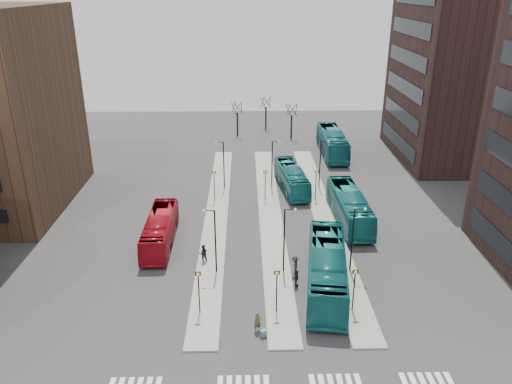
{
  "coord_description": "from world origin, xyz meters",
  "views": [
    {
      "loc": [
        -0.75,
        -20.57,
        23.87
      ],
      "look_at": [
        0.3,
        24.76,
        5.0
      ],
      "focal_mm": 35.0,
      "sensor_mm": 36.0,
      "label": 1
    }
  ],
  "objects_px": {
    "traveller": "(258,322)",
    "commuter_c": "(295,265)",
    "red_bus": "(160,230)",
    "commuter_a": "(203,254)",
    "teal_bus_c": "(349,207)",
    "teal_bus_d": "(332,142)",
    "commuter_b": "(296,278)",
    "teal_bus_b": "(292,178)",
    "teal_bus_a": "(327,269)",
    "suitcase": "(263,333)"
  },
  "relations": [
    {
      "from": "traveller",
      "to": "commuter_c",
      "type": "xyz_separation_m",
      "value": [
        3.5,
        7.81,
        0.08
      ]
    },
    {
      "from": "red_bus",
      "to": "commuter_a",
      "type": "height_order",
      "value": "red_bus"
    },
    {
      "from": "teal_bus_c",
      "to": "commuter_a",
      "type": "relative_size",
      "value": 6.76
    },
    {
      "from": "teal_bus_d",
      "to": "traveller",
      "type": "relative_size",
      "value": 8.15
    },
    {
      "from": "red_bus",
      "to": "commuter_b",
      "type": "relative_size",
      "value": 6.71
    },
    {
      "from": "teal_bus_b",
      "to": "commuter_a",
      "type": "relative_size",
      "value": 5.95
    },
    {
      "from": "teal_bus_d",
      "to": "commuter_b",
      "type": "height_order",
      "value": "teal_bus_d"
    },
    {
      "from": "commuter_a",
      "to": "commuter_c",
      "type": "distance_m",
      "value": 8.59
    },
    {
      "from": "traveller",
      "to": "commuter_a",
      "type": "bearing_deg",
      "value": 91.05
    },
    {
      "from": "teal_bus_b",
      "to": "traveller",
      "type": "relative_size",
      "value": 6.56
    },
    {
      "from": "red_bus",
      "to": "teal_bus_a",
      "type": "bearing_deg",
      "value": -29.19
    },
    {
      "from": "teal_bus_a",
      "to": "commuter_b",
      "type": "distance_m",
      "value": 2.7
    },
    {
      "from": "commuter_b",
      "to": "commuter_c",
      "type": "distance_m",
      "value": 1.93
    },
    {
      "from": "red_bus",
      "to": "commuter_c",
      "type": "xyz_separation_m",
      "value": [
        12.81,
        -6.13,
        -0.59
      ]
    },
    {
      "from": "suitcase",
      "to": "teal_bus_c",
      "type": "bearing_deg",
      "value": 38.26
    },
    {
      "from": "teal_bus_b",
      "to": "commuter_a",
      "type": "height_order",
      "value": "teal_bus_b"
    },
    {
      "from": "teal_bus_a",
      "to": "teal_bus_c",
      "type": "height_order",
      "value": "teal_bus_a"
    },
    {
      "from": "teal_bus_a",
      "to": "teal_bus_c",
      "type": "xyz_separation_m",
      "value": [
        4.46,
        12.94,
        -0.13
      ]
    },
    {
      "from": "red_bus",
      "to": "teal_bus_d",
      "type": "bearing_deg",
      "value": 51.54
    },
    {
      "from": "teal_bus_a",
      "to": "commuter_b",
      "type": "bearing_deg",
      "value": -178.13
    },
    {
      "from": "red_bus",
      "to": "teal_bus_b",
      "type": "bearing_deg",
      "value": 43.54
    },
    {
      "from": "commuter_c",
      "to": "teal_bus_d",
      "type": "bearing_deg",
      "value": 168.13
    },
    {
      "from": "teal_bus_d",
      "to": "commuter_c",
      "type": "relative_size",
      "value": 7.45
    },
    {
      "from": "teal_bus_a",
      "to": "traveller",
      "type": "distance_m",
      "value": 8.24
    },
    {
      "from": "traveller",
      "to": "commuter_a",
      "type": "xyz_separation_m",
      "value": [
        -4.78,
        10.09,
        0.08
      ]
    },
    {
      "from": "traveller",
      "to": "commuter_b",
      "type": "distance_m",
      "value": 6.83
    },
    {
      "from": "commuter_b",
      "to": "commuter_c",
      "type": "bearing_deg",
      "value": 19.32
    },
    {
      "from": "suitcase",
      "to": "teal_bus_c",
      "type": "relative_size",
      "value": 0.05
    },
    {
      "from": "teal_bus_b",
      "to": "traveller",
      "type": "distance_m",
      "value": 28.25
    },
    {
      "from": "commuter_a",
      "to": "teal_bus_d",
      "type": "bearing_deg",
      "value": -131.91
    },
    {
      "from": "teal_bus_a",
      "to": "commuter_a",
      "type": "distance_m",
      "value": 11.65
    },
    {
      "from": "teal_bus_b",
      "to": "commuter_a",
      "type": "bearing_deg",
      "value": -126.18
    },
    {
      "from": "red_bus",
      "to": "teal_bus_a",
      "type": "relative_size",
      "value": 0.82
    },
    {
      "from": "teal_bus_c",
      "to": "red_bus",
      "type": "bearing_deg",
      "value": -168.47
    },
    {
      "from": "red_bus",
      "to": "teal_bus_b",
      "type": "height_order",
      "value": "teal_bus_b"
    },
    {
      "from": "teal_bus_a",
      "to": "commuter_a",
      "type": "relative_size",
      "value": 7.27
    },
    {
      "from": "commuter_c",
      "to": "red_bus",
      "type": "bearing_deg",
      "value": -112.81
    },
    {
      "from": "suitcase",
      "to": "teal_bus_d",
      "type": "xyz_separation_m",
      "value": [
        11.97,
        42.47,
        1.57
      ]
    },
    {
      "from": "teal_bus_b",
      "to": "teal_bus_d",
      "type": "relative_size",
      "value": 0.81
    },
    {
      "from": "commuter_b",
      "to": "suitcase",
      "type": "bearing_deg",
      "value": 175.75
    },
    {
      "from": "teal_bus_c",
      "to": "commuter_c",
      "type": "height_order",
      "value": "teal_bus_c"
    },
    {
      "from": "teal_bus_c",
      "to": "teal_bus_a",
      "type": "bearing_deg",
      "value": -110.68
    },
    {
      "from": "suitcase",
      "to": "teal_bus_d",
      "type": "height_order",
      "value": "teal_bus_d"
    },
    {
      "from": "suitcase",
      "to": "teal_bus_a",
      "type": "relative_size",
      "value": 0.04
    },
    {
      "from": "teal_bus_b",
      "to": "teal_bus_c",
      "type": "height_order",
      "value": "teal_bus_c"
    },
    {
      "from": "suitcase",
      "to": "commuter_b",
      "type": "bearing_deg",
      "value": 40.77
    },
    {
      "from": "teal_bus_d",
      "to": "commuter_a",
      "type": "relative_size",
      "value": 7.39
    },
    {
      "from": "teal_bus_a",
      "to": "teal_bus_b",
      "type": "relative_size",
      "value": 1.22
    },
    {
      "from": "teal_bus_d",
      "to": "traveller",
      "type": "bearing_deg",
      "value": -106.14
    },
    {
      "from": "teal_bus_d",
      "to": "teal_bus_a",
      "type": "bearing_deg",
      "value": -99.73
    }
  ]
}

